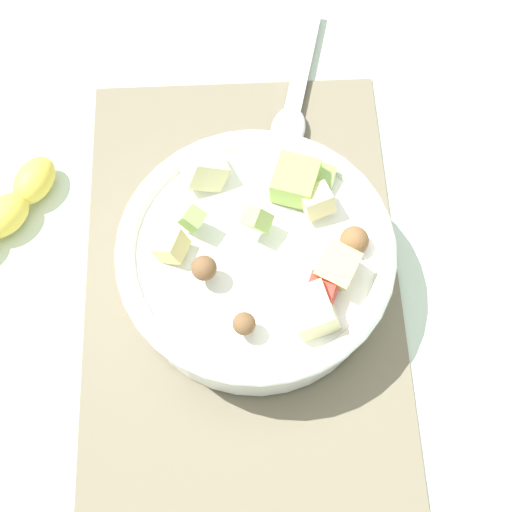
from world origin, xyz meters
TOP-DOWN VIEW (x-y plane):
  - ground_plane at (0.00, 0.00)m, footprint 2.40×2.40m
  - placemat at (0.00, 0.00)m, footprint 0.47×0.30m
  - salad_bowl at (0.00, 0.01)m, footprint 0.25×0.25m
  - serving_spoon at (-0.20, 0.06)m, footprint 0.19×0.07m
  - banana_whole at (-0.08, -0.23)m, footprint 0.13×0.12m

SIDE VIEW (x-z plane):
  - ground_plane at x=0.00m, z-range 0.00..0.00m
  - placemat at x=0.00m, z-range 0.00..0.01m
  - serving_spoon at x=-0.20m, z-range 0.00..0.02m
  - banana_whole at x=-0.08m, z-range 0.00..0.04m
  - salad_bowl at x=0.00m, z-range -0.01..0.10m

